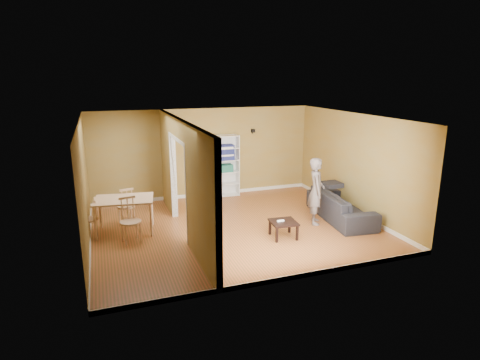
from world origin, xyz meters
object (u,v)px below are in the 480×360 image
Objects in this scene: bookshelf at (225,166)px; coffee_table at (283,224)px; chair_near at (130,221)px; person at (317,185)px; chair_left at (89,218)px; chair_far at (126,205)px; sofa at (341,202)px; dining_table at (124,202)px.

bookshelf is 3.24× the size of coffee_table.
chair_near is (-2.98, -2.68, -0.42)m from bookshelf.
bookshelf is (-1.36, 2.97, -0.04)m from person.
person reaches higher than bookshelf.
chair_left is 1.05m from chair_near.
chair_far is (-2.99, -1.45, -0.45)m from bookshelf.
person reaches higher than sofa.
chair_far is (0.07, 0.59, -0.27)m from dining_table.
dining_table reaches higher than coffee_table.
bookshelf is at bearing 93.81° from coffee_table.
person is at bearing -13.48° from chair_near.
bookshelf reaches higher than chair_far.
person is (-0.75, -0.06, 0.51)m from sofa.
chair_left is at bearing -178.70° from dining_table.
bookshelf is at bearing 116.65° from chair_left.
chair_near is (0.08, -0.63, -0.23)m from dining_table.
sofa is at bearing 153.39° from chair_far.
coffee_table is 0.43× the size of dining_table.
chair_near reaches higher than chair_far.
bookshelf reaches higher than sofa.
coffee_table is 3.64m from dining_table.
dining_table is at bearing 72.63° from chair_far.
chair_left is (-3.83, -2.06, -0.47)m from bookshelf.
dining_table is 1.31× the size of chair_near.
chair_near is (-4.34, 0.30, -0.46)m from person.
dining_table is 0.65m from chair_far.
person is at bearing 100.86° from sofa.
dining_table is (-3.06, -2.04, -0.18)m from bookshelf.
dining_table is at bearing 102.21° from person.
sofa is 2.34× the size of chair_near.
dining_table is at bearing 87.00° from sofa.
bookshelf is (-2.11, 2.92, 0.47)m from sofa.
person is 1.47× the size of dining_table.
person is at bearing 78.37° from chair_left.
chair_near is (0.85, -0.62, 0.06)m from chair_left.
chair_left reaches higher than coffee_table.
coffee_table is 0.61× the size of chair_far.
sofa is 3.63m from bookshelf.
person reaches higher than coffee_table.
sofa is 5.31m from chair_far.
coffee_table is (-1.12, -0.56, -0.64)m from person.
sofa is at bearing 18.20° from coffee_table.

